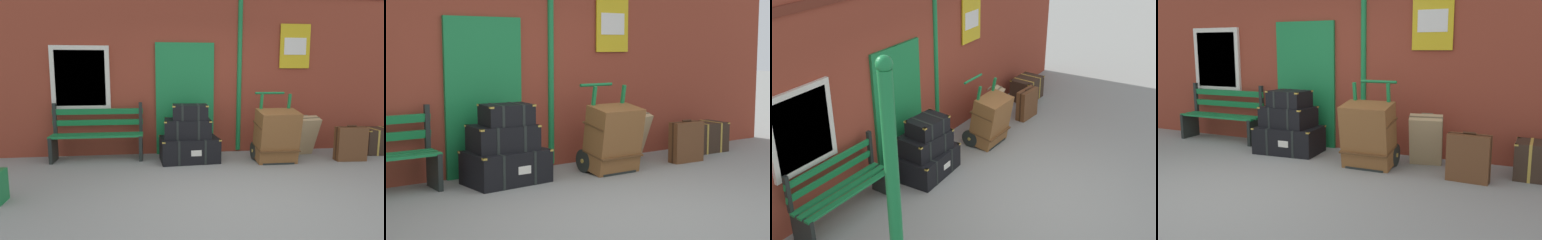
# 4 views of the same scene
# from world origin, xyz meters

# --- Properties ---
(ground_plane) EXTENTS (60.00, 60.00, 0.00)m
(ground_plane) POSITION_xyz_m (0.00, 0.00, 0.00)
(ground_plane) COLOR gray
(brick_facade) EXTENTS (10.40, 0.35, 3.20)m
(brick_facade) POSITION_xyz_m (-0.02, 2.60, 1.60)
(brick_facade) COLOR brown
(brick_facade) RESTS_ON ground
(steamer_trunk_base) EXTENTS (1.05, 0.72, 0.43)m
(steamer_trunk_base) POSITION_xyz_m (-0.39, 1.86, 0.21)
(steamer_trunk_base) COLOR black
(steamer_trunk_base) RESTS_ON ground
(steamer_trunk_middle) EXTENTS (0.84, 0.60, 0.33)m
(steamer_trunk_middle) POSITION_xyz_m (-0.41, 1.88, 0.58)
(steamer_trunk_middle) COLOR black
(steamer_trunk_middle) RESTS_ON steamer_trunk_base
(steamer_trunk_top) EXTENTS (0.64, 0.49, 0.27)m
(steamer_trunk_top) POSITION_xyz_m (-0.37, 1.86, 0.87)
(steamer_trunk_top) COLOR black
(steamer_trunk_top) RESTS_ON steamer_trunk_middle
(porters_trolley) EXTENTS (0.71, 0.57, 1.20)m
(porters_trolley) POSITION_xyz_m (1.09, 1.74, 0.27)
(porters_trolley) COLOR black
(porters_trolley) RESTS_ON ground
(large_brown_trunk) EXTENTS (0.70, 0.57, 0.94)m
(large_brown_trunk) POSITION_xyz_m (1.09, 1.56, 0.47)
(large_brown_trunk) COLOR brown
(large_brown_trunk) RESTS_ON ground
(suitcase_slate) EXTENTS (0.54, 0.23, 0.64)m
(suitcase_slate) POSITION_xyz_m (2.46, 1.53, 0.30)
(suitcase_slate) COLOR brown
(suitcase_slate) RESTS_ON ground
(suitcase_caramel) EXTENTS (0.52, 0.50, 0.76)m
(suitcase_caramel) POSITION_xyz_m (1.80, 1.99, 0.38)
(suitcase_caramel) COLOR tan
(suitcase_caramel) RESTS_ON ground
(corner_trunk) EXTENTS (0.70, 0.51, 0.49)m
(corner_trunk) POSITION_xyz_m (3.32, 1.98, 0.24)
(corner_trunk) COLOR #332319
(corner_trunk) RESTS_ON ground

